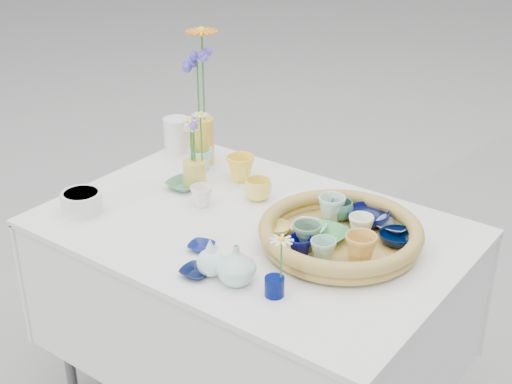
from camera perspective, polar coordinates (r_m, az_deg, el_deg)
The scene contains 32 objects.
wicker_tray at distance 2.06m, azimuth 6.77°, elevation -3.41°, with size 0.47×0.47×0.08m, color olive, non-canonical shape.
tray_ceramic_0 at distance 2.17m, azimuth 8.93°, elevation -1.98°, with size 0.13×0.13×0.04m, color #0B1044.
tray_ceramic_1 at distance 2.08m, azimuth 11.23°, elevation -3.66°, with size 0.11×0.11×0.03m, color black.
tray_ceramic_2 at distance 1.96m, azimuth 8.36°, elevation -4.50°, with size 0.09×0.09×0.08m, color gold.
tray_ceramic_3 at distance 2.07m, azimuth 5.63°, elevation -3.45°, with size 0.12×0.12×0.03m, color #43A456.
tray_ceramic_4 at distance 2.01m, azimuth 4.07°, elevation -3.55°, with size 0.08×0.08×0.08m, color #5B8362.
tray_ceramic_5 at distance 2.10m, azimuth 4.24°, elevation -2.93°, with size 0.10×0.10×0.03m, color #A7D0C0.
tray_ceramic_6 at distance 2.17m, azimuth 6.08°, elevation -1.31°, with size 0.08×0.08×0.08m, color silver.
tray_ceramic_7 at distance 2.08m, azimuth 8.38°, elevation -2.77°, with size 0.07×0.07×0.07m, color white.
tray_ceramic_8 at distance 2.15m, azimuth 10.92°, elevation -2.67°, with size 0.10×0.10×0.02m, color #7D99CB.
tray_ceramic_9 at distance 1.97m, azimuth 3.55°, elevation -4.41°, with size 0.07×0.07×0.06m, color #050745.
tray_ceramic_10 at distance 2.09m, azimuth 1.65°, elevation -2.98°, with size 0.09×0.09×0.03m, color #FFE578.
tray_ceramic_11 at distance 1.95m, azimuth 5.39°, elevation -4.72°, with size 0.07×0.07×0.07m, color #92C5AB.
tray_ceramic_12 at distance 2.18m, azimuth 6.82°, elevation -1.46°, with size 0.07×0.07×0.06m, color #417963.
loose_ceramic_0 at distance 2.45m, azimuth -1.25°, elevation 1.92°, with size 0.10×0.10×0.09m, color yellow.
loose_ceramic_1 at distance 2.32m, azimuth 0.16°, elevation 0.20°, with size 0.09×0.09×0.07m, color #F8DD59.
loose_ceramic_2 at distance 2.41m, azimuth -5.83°, elevation 0.59°, with size 0.11×0.11×0.03m, color #4E8560.
loose_ceramic_3 at distance 2.29m, azimuth -4.38°, elevation -0.32°, with size 0.07×0.07×0.07m, color white.
loose_ceramic_4 at distance 2.05m, azimuth -4.38°, elevation -4.39°, with size 0.07×0.07×0.02m, color navy.
loose_ceramic_5 at distance 2.54m, azimuth -4.40°, elevation 2.62°, with size 0.08×0.08×0.08m, color #99E5E1.
loose_ceramic_6 at distance 1.94m, azimuth -4.82°, elevation -6.41°, with size 0.08×0.08×0.02m, color #0A143A.
fluted_bowl at distance 2.31m, azimuth -13.76°, elevation -0.80°, with size 0.13×0.13×0.07m, color silver, non-canonical shape.
bud_vase_paleblue at distance 1.91m, azimuth -3.67°, elevation -5.14°, with size 0.08×0.08×0.12m, color silver, non-canonical shape.
bud_vase_seafoam at distance 1.88m, azimuth -1.59°, elevation -5.80°, with size 0.11×0.11×0.11m, color #B3E3CD.
bud_vase_cobalt at distance 1.85m, azimuth 1.48°, elevation -7.56°, with size 0.05×0.05×0.05m, color #000B4A.
single_daisy at distance 1.81m, azimuth 2.03°, elevation -5.39°, with size 0.07×0.07×0.13m, color white, non-canonical shape.
tall_vase_yellow at distance 2.58m, azimuth -4.38°, elevation 4.10°, with size 0.09×0.09×0.17m, color gold.
gerbera at distance 2.49m, azimuth -4.26°, elevation 9.20°, with size 0.13×0.13×0.33m, color orange, non-canonical shape.
hydrangea at distance 2.51m, azimuth -4.65°, elevation 8.08°, with size 0.08×0.08×0.29m, color #443BB2, non-canonical shape.
white_pitcher at distance 2.69m, azimuth -6.36°, elevation 4.55°, with size 0.14×0.10×0.13m, color white, non-canonical shape.
daisy_cup at distance 2.43m, azimuth -4.93°, elevation 1.53°, with size 0.08×0.08×0.09m, color gold.
daisy_posy at distance 2.37m, azimuth -5.04°, elevation 4.30°, with size 0.09×0.09×0.17m, color silver, non-canonical shape.
Camera 1 is at (1.15, -1.52, 1.82)m, focal length 50.00 mm.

